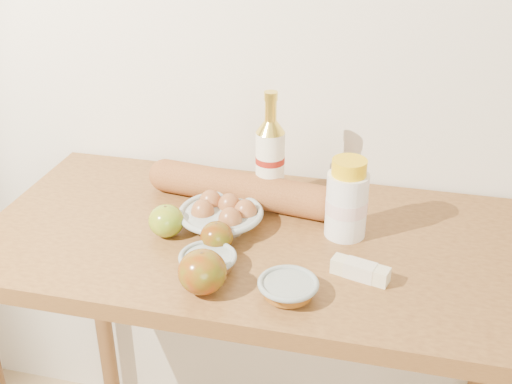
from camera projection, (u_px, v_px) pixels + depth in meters
The scene contains 12 objects.
back_wall at pixel (293, 14), 1.48m from camera, with size 3.50×0.02×2.60m, color silver.
table at pixel (259, 282), 1.44m from camera, with size 1.20×0.60×0.90m.
bourbon_bottle at pixel (270, 160), 1.45m from camera, with size 0.07×0.07×0.27m.
cream_bottle at pixel (347, 201), 1.35m from camera, with size 0.11×0.11×0.18m.
egg_bowl at pixel (222, 216), 1.40m from camera, with size 0.23×0.23×0.07m.
baguette at pixel (241, 189), 1.48m from camera, with size 0.48×0.14×0.08m.
apple_yellowgreen at pixel (166, 221), 1.36m from camera, with size 0.09×0.09×0.07m.
apple_redgreen_front at pixel (202, 272), 1.19m from camera, with size 0.10×0.10×0.08m.
apple_redgreen_right at pixel (217, 237), 1.31m from camera, with size 0.08×0.08×0.06m.
sugar_bowl at pixel (208, 261), 1.26m from camera, with size 0.15×0.15×0.03m.
syrup_bowl at pixel (288, 288), 1.18m from camera, with size 0.14×0.14×0.03m.
butter_stick at pixel (360, 270), 1.24m from camera, with size 0.12×0.06×0.03m.
Camera 1 is at (0.27, 0.03, 1.63)m, focal length 45.00 mm.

